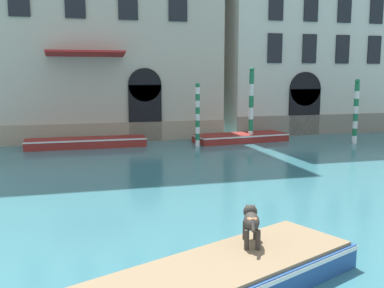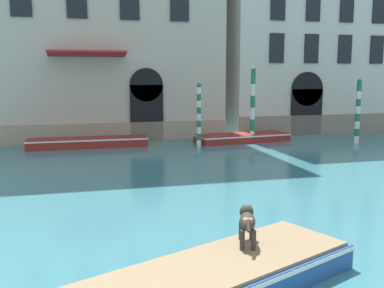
% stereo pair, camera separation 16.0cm
% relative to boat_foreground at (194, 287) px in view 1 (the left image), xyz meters
% --- Properties ---
extents(palazzo_right, '(11.54, 6.13, 15.95)m').
position_rel_boat_foreground_xyz_m(palazzo_right, '(13.55, 21.49, 7.67)').
color(palazzo_right, beige).
rests_on(palazzo_right, ground_plane).
extents(boat_foreground, '(6.99, 4.35, 0.54)m').
position_rel_boat_foreground_xyz_m(boat_foreground, '(0.00, 0.00, 0.00)').
color(boat_foreground, '#234C8C').
rests_on(boat_foreground, ground_plane).
extents(dog_on_deck, '(0.52, 1.00, 0.69)m').
position_rel_boat_foreground_xyz_m(dog_on_deck, '(1.43, 1.00, 0.70)').
color(dog_on_deck, '#332D28').
rests_on(dog_on_deck, boat_foreground).
extents(boat_moored_near_palazzo, '(6.17, 1.38, 0.49)m').
position_rel_boat_foreground_xyz_m(boat_moored_near_palazzo, '(-1.16, 17.05, -0.03)').
color(boat_moored_near_palazzo, maroon).
rests_on(boat_moored_near_palazzo, ground_plane).
extents(boat_moored_far, '(5.49, 2.40, 0.44)m').
position_rel_boat_foreground_xyz_m(boat_moored_far, '(7.37, 16.85, -0.05)').
color(boat_moored_far, maroon).
rests_on(boat_moored_far, ground_plane).
extents(mooring_pole_0, '(0.24, 0.24, 3.34)m').
position_rel_boat_foreground_xyz_m(mooring_pole_0, '(4.53, 15.79, 1.40)').
color(mooring_pole_0, white).
rests_on(mooring_pole_0, ground_plane).
extents(mooring_pole_2, '(0.27, 0.27, 3.53)m').
position_rel_boat_foreground_xyz_m(mooring_pole_2, '(13.25, 14.68, 1.50)').
color(mooring_pole_2, white).
rests_on(mooring_pole_2, ground_plane).
extents(mooring_pole_3, '(0.27, 0.27, 4.15)m').
position_rel_boat_foreground_xyz_m(mooring_pole_3, '(7.80, 16.46, 1.81)').
color(mooring_pole_3, white).
rests_on(mooring_pole_3, ground_plane).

